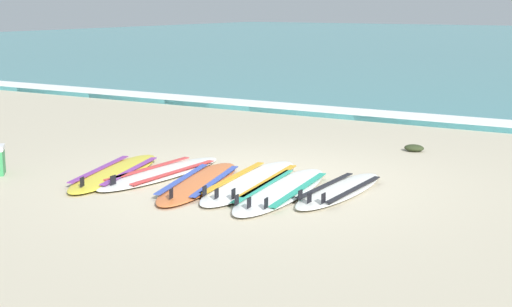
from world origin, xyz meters
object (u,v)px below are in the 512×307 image
surfboard_3 (251,182)px  surfboard_5 (340,190)px  surfboard_4 (282,190)px  surfboard_0 (115,172)px  surfboard_1 (162,173)px  surfboard_2 (199,183)px

surfboard_3 → surfboard_5: bearing=8.4°
surfboard_3 → surfboard_4: same height
surfboard_0 → surfboard_5: same height
surfboard_0 → surfboard_3: same height
surfboard_0 → surfboard_3: (1.78, 0.47, 0.00)m
surfboard_3 → surfboard_4: 0.57m
surfboard_0 → surfboard_1: bearing=28.3°
surfboard_3 → surfboard_5: size_ratio=1.29×
surfboard_0 → surfboard_4: (2.32, 0.29, 0.00)m
surfboard_0 → surfboard_4: size_ratio=0.96×
surfboard_2 → surfboard_3: (0.52, 0.37, 0.00)m
surfboard_0 → surfboard_3: size_ratio=0.92×
surfboard_3 → surfboard_4: size_ratio=1.04×
surfboard_0 → surfboard_2: size_ratio=1.00×
surfboard_5 → surfboard_0: bearing=-167.6°
surfboard_4 → surfboard_5: bearing=31.3°
surfboard_0 → surfboard_4: same height
surfboard_4 → surfboard_5: 0.68m
surfboard_1 → surfboard_3: same height
surfboard_4 → surfboard_0: bearing=-173.0°
surfboard_0 → surfboard_1: (0.54, 0.29, 0.00)m
surfboard_2 → surfboard_5: bearing=18.0°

